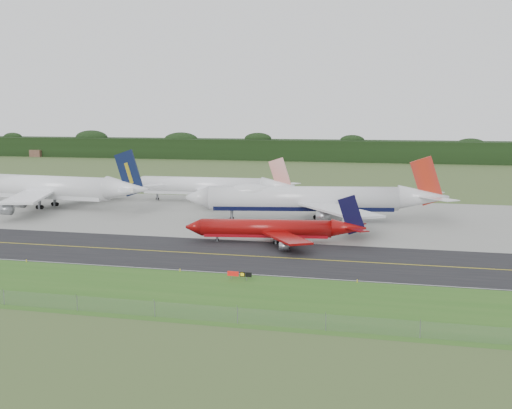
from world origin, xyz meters
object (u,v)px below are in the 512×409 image
object	(u,v)px
jet_star_tail	(210,187)
taxiway_sign	(239,274)
jet_red_737	(276,229)
jet_navy_gold	(46,188)
jet_ba_747	(313,199)

from	to	relation	value
jet_star_tail	taxiway_sign	world-z (taller)	jet_star_tail
jet_red_737	taxiway_sign	xyz separation A→B (m)	(2.20, -35.85, -1.94)
jet_navy_gold	jet_star_tail	size ratio (longest dim) A/B	1.26
jet_star_tail	jet_red_737	bearing A→B (deg)	-60.03
jet_ba_747	jet_star_tail	distance (m)	49.82
jet_ba_747	jet_star_tail	world-z (taller)	jet_ba_747
jet_ba_747	jet_red_737	xyz separation A→B (m)	(-2.08, -31.96, -2.89)
jet_navy_gold	jet_ba_747	bearing A→B (deg)	-4.08
jet_ba_747	taxiway_sign	xyz separation A→B (m)	(0.12, -67.81, -4.83)
jet_red_737	jet_star_tail	xyz separation A→B (m)	(-36.56, 63.40, 1.86)
jet_red_737	jet_navy_gold	xyz separation A→B (m)	(-79.30, 37.76, 2.91)
jet_ba_747	jet_star_tail	xyz separation A→B (m)	(-38.64, 31.44, -1.03)
jet_navy_gold	taxiway_sign	bearing A→B (deg)	-42.09
jet_ba_747	jet_navy_gold	xyz separation A→B (m)	(-81.38, 5.81, 0.02)
jet_ba_747	jet_star_tail	size ratio (longest dim) A/B	1.24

